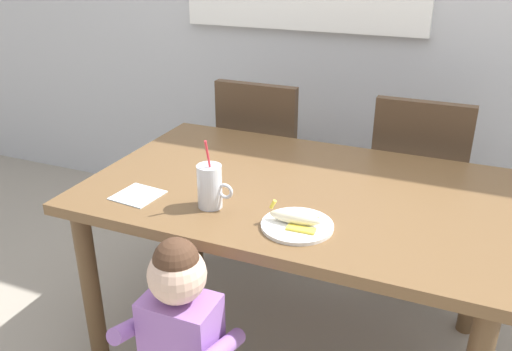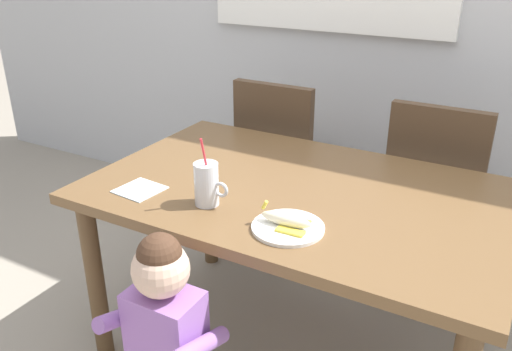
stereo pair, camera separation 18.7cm
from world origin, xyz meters
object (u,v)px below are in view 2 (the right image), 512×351
Objects in this scene: dining_chair_left at (282,157)px; peeled_banana at (287,220)px; toddler_standing at (165,325)px; paper_napkin at (140,190)px; dining_table at (297,210)px; snack_plate at (288,228)px; dining_chair_right at (435,188)px; milk_cup at (207,186)px.

dining_chair_left reaches higher than peeled_banana.
paper_napkin is (-0.35, 0.32, 0.23)m from toddler_standing.
dining_table is 6.58× the size of snack_plate.
dining_table is 0.65m from toddler_standing.
toddler_standing is 5.59× the size of paper_napkin.
dining_chair_right is at bearing 69.14° from toddler_standing.
milk_cup is 1.45× the size of peeled_banana.
peeled_banana is at bearing 117.05° from dining_chair_left.
peeled_banana is at bearing 54.37° from toddler_standing.
milk_cup reaches higher than paper_napkin.
dining_chair_left reaches higher than toddler_standing.
snack_plate is (-0.27, -1.01, 0.22)m from dining_chair_right.
dining_chair_left reaches higher than paper_napkin.
dining_table is at bearing 62.84° from dining_chair_right.
milk_cup is at bearing 59.36° from dining_chair_right.
dining_table is at bearing 108.34° from peeled_banana.
milk_cup is at bearing 176.14° from snack_plate.
snack_plate is (0.32, -0.02, -0.06)m from milk_cup.
dining_table is at bearing 77.15° from toddler_standing.
snack_plate is 1.33× the size of peeled_banana.
paper_napkin is at bearing -179.26° from snack_plate.
peeled_banana is (-0.00, 0.00, 0.03)m from snack_plate.
snack_plate reaches higher than dining_table.
peeled_banana is at bearing 0.76° from paper_napkin.
dining_chair_left is 1.16m from peeled_banana.
snack_plate is at bearing 117.25° from dining_chair_left.
milk_cup reaches higher than dining_chair_right.
dining_chair_left is at bearing 101.63° from toddler_standing.
dining_chair_right is 3.84× the size of milk_cup.
peeled_banana reaches higher than toddler_standing.
dining_table is 1.58× the size of dining_chair_right.
dining_chair_left is 0.79m from dining_chair_right.
dining_chair_left is at bearing 0.37° from dining_chair_right.
dining_chair_left is 5.56× the size of peeled_banana.
toddler_standing is at bearing -125.63° from peeled_banana.
dining_chair_right is 6.40× the size of paper_napkin.
dining_chair_right reaches higher than peeled_banana.
peeled_banana reaches higher than snack_plate.
milk_cup is 1.67× the size of paper_napkin.
peeled_banana is (0.31, -0.02, -0.04)m from milk_cup.
toddler_standing is 3.35× the size of milk_cup.
toddler_standing is 0.49m from peeled_banana.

